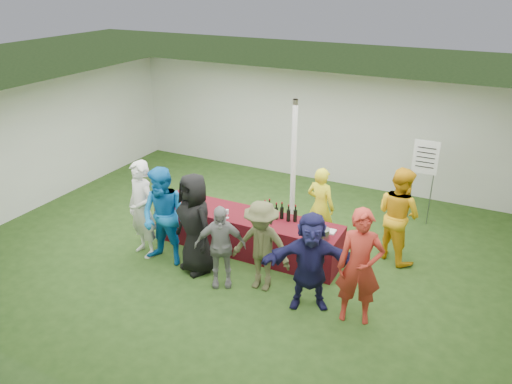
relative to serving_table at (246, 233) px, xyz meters
The scene contains 18 objects.
ground 0.38m from the serving_table, 166.28° to the right, with size 60.00×60.00×0.00m, color #284719.
tent 1.59m from the serving_table, 70.24° to the left, with size 10.00×10.00×10.00m.
serving_table is the anchor object (origin of this frame).
wine_bottles 0.79m from the serving_table, 12.91° to the left, with size 0.64×0.16×0.32m.
wine_glasses 0.74m from the serving_table, 152.74° to the right, with size 2.72×0.14×0.16m.
water_bottle 0.51m from the serving_table, 28.65° to the left, with size 0.07×0.07×0.23m.
bar_towel 1.61m from the serving_table, ahead, with size 0.25×0.18×0.03m, color white.
dump_bucket 1.63m from the serving_table, ahead, with size 0.25×0.25×0.18m, color slate.
wine_list_sign 3.88m from the serving_table, 44.80° to the left, with size 0.50×0.03×1.80m.
staff_pourer 1.48m from the serving_table, 37.72° to the left, with size 0.57×0.38×1.57m, color yellow.
staff_back 2.78m from the serving_table, 21.15° to the left, with size 0.86×0.67×1.78m, color #EDAA14.
customer_0 1.97m from the serving_table, 150.11° to the right, with size 0.67×0.44×1.84m, color silver.
customer_1 1.58m from the serving_table, 137.40° to the right, with size 0.88×0.69×1.81m, color blue.
customer_2 1.21m from the serving_table, 116.10° to the right, with size 0.89×0.58×1.81m, color black.
customer_3 1.24m from the serving_table, 83.71° to the right, with size 0.85×0.35×1.45m, color gray.
customer_4 1.31m from the serving_table, 51.07° to the right, with size 1.02×0.58×1.57m, color #4E4E2E.
customer_5 2.02m from the serving_table, 32.65° to the right, with size 1.50×0.48×1.62m, color #1A1946.
customer_6 2.70m from the serving_table, 23.75° to the right, with size 0.67×0.44×1.83m, color #A82A1F.
Camera 1 is at (3.92, -7.25, 4.85)m, focal length 35.00 mm.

